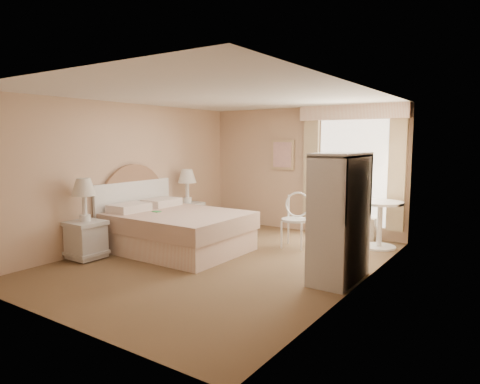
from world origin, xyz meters
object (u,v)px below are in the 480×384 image
Objects in this scene: bed at (173,228)px; nightstand_near at (86,229)px; round_table at (380,217)px; cafe_chair at (296,215)px; nightstand_far at (188,209)px; armoire at (340,228)px.

bed reaches higher than nightstand_near.
cafe_chair reaches higher than round_table.
nightstand_far is at bearing 120.87° from bed.
bed reaches higher than nightstand_far.
cafe_chair is (-1.25, -0.71, 0.01)m from round_table.
round_table is 0.48× the size of armoire.
cafe_chair is at bearing 134.77° from armoire.
nightstand_near is 4.87m from round_table.
cafe_chair is 1.86m from armoire.
nightstand_far is 3.70m from round_table.
bed is 1.30× the size of armoire.
nightstand_far reaches higher than nightstand_near.
armoire is at bearing 18.95° from nightstand_near.
nightstand_far is 0.74× the size of armoire.
bed is at bearing -59.13° from nightstand_far.
bed is 1.40m from nightstand_near.
bed is at bearing -178.75° from armoire.
cafe_chair is at bearing 47.67° from nightstand_near.
bed is at bearing 58.67° from nightstand_near.
armoire is (3.65, 1.25, 0.23)m from nightstand_near.
round_table is at bearing 13.84° from nightstand_far.
cafe_chair is (2.34, 0.17, 0.08)m from nightstand_far.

